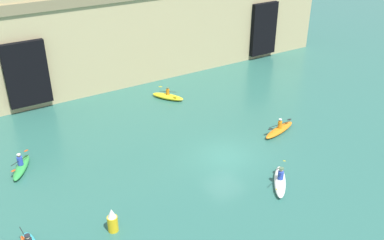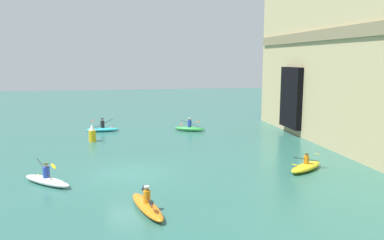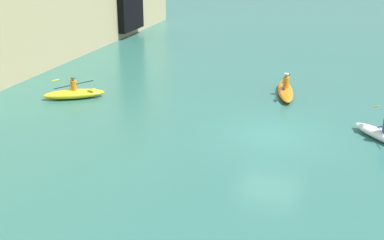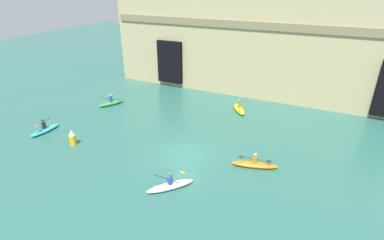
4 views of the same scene
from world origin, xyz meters
The scene contains 3 objects.
ground_plane centered at (0.00, 0.00, 0.00)m, with size 120.00×120.00×0.00m, color #2D665B.
kayak_yellow centered at (1.20, 10.08, 0.24)m, with size 2.29×2.89×1.08m.
kayak_orange centered at (5.37, 0.59, 0.23)m, with size 3.44×1.59×1.10m.
Camera 3 is at (-19.76, -4.07, 8.38)m, focal length 50.00 mm.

